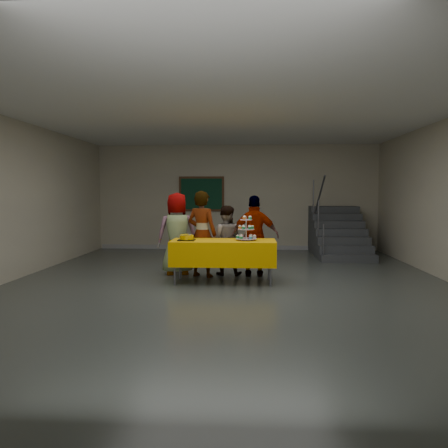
% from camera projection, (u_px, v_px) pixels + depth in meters
% --- Properties ---
extents(room_shell, '(10.00, 10.04, 3.02)m').
position_uv_depth(room_shell, '(228.00, 163.00, 7.52)').
color(room_shell, '#4C514C').
rests_on(room_shell, ground).
extents(bake_table, '(1.88, 0.78, 0.77)m').
position_uv_depth(bake_table, '(223.00, 252.00, 7.88)').
color(bake_table, '#595960').
rests_on(bake_table, ground).
extents(cupcake_stand, '(0.38, 0.38, 0.44)m').
position_uv_depth(cupcake_stand, '(246.00, 231.00, 7.85)').
color(cupcake_stand, silver).
rests_on(cupcake_stand, bake_table).
extents(bear_cake, '(0.32, 0.36, 0.12)m').
position_uv_depth(bear_cake, '(187.00, 237.00, 7.84)').
color(bear_cake, black).
rests_on(bear_cake, bake_table).
extents(schoolchild_a, '(0.89, 0.68, 1.63)m').
position_uv_depth(schoolchild_a, '(177.00, 234.00, 8.69)').
color(schoolchild_a, slate).
rests_on(schoolchild_a, ground).
extents(schoolchild_b, '(0.71, 0.60, 1.66)m').
position_uv_depth(schoolchild_b, '(202.00, 234.00, 8.43)').
color(schoolchild_b, slate).
rests_on(schoolchild_b, ground).
extents(schoolchild_c, '(0.70, 0.56, 1.38)m').
position_uv_depth(schoolchild_c, '(225.00, 240.00, 8.62)').
color(schoolchild_c, slate).
rests_on(schoolchild_c, ground).
extents(schoolchild_d, '(0.94, 0.42, 1.58)m').
position_uv_depth(schoolchild_d, '(255.00, 236.00, 8.45)').
color(schoolchild_d, slate).
rests_on(schoolchild_d, ground).
extents(staircase, '(1.30, 2.40, 2.04)m').
position_uv_depth(staircase, '(337.00, 236.00, 11.57)').
color(staircase, '#424447').
rests_on(staircase, ground).
extents(noticeboard, '(1.30, 0.05, 1.00)m').
position_uv_depth(noticeboard, '(202.00, 194.00, 12.54)').
color(noticeboard, '#472B16').
rests_on(noticeboard, ground).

